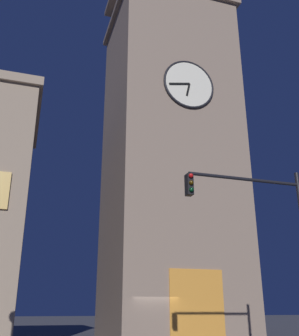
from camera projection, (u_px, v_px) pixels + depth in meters
clocktower at (169, 154)px, 28.29m from camera, size 9.00×8.19×30.40m
traffic_signal_near at (271, 229)px, 13.89m from camera, size 4.67×0.41×6.80m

